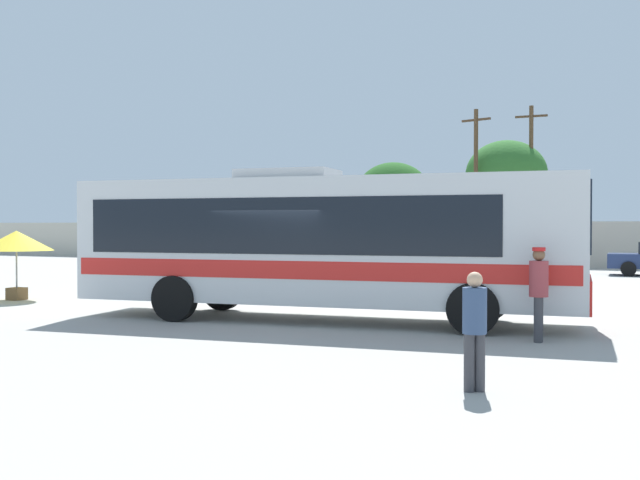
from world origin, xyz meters
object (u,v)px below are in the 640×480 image
parked_car_second_black (361,252)px  roadside_tree_left (393,194)px  roadside_tree_midleft (506,175)px  utility_pole_near (531,182)px  attendant_by_bus_door (539,288)px  parked_car_leftmost_silver (264,251)px  coach_bus_silver_red (318,240)px  passenger_waiting_on_apron (475,324)px  parked_car_third_maroon (498,255)px  vendor_umbrella_secondary_yellow (16,242)px  utility_pole_far (476,183)px

parked_car_second_black → roadside_tree_left: roadside_tree_left is taller
roadside_tree_midleft → utility_pole_near: bearing=-17.8°
attendant_by_bus_door → parked_car_leftmost_silver: (-18.43, 21.32, -0.23)m
coach_bus_silver_red → parked_car_leftmost_silver: size_ratio=2.80×
attendant_by_bus_door → roadside_tree_left: bearing=115.0°
parked_car_leftmost_silver → utility_pole_near: size_ratio=0.46×
attendant_by_bus_door → utility_pole_near: bearing=100.9°
roadside_tree_left → roadside_tree_midleft: size_ratio=0.89×
attendant_by_bus_door → passenger_waiting_on_apron: 4.69m
coach_bus_silver_red → roadside_tree_left: size_ratio=1.84×
parked_car_leftmost_silver → roadside_tree_left: size_ratio=0.66×
attendant_by_bus_door → parked_car_second_black: bearing=120.8°
coach_bus_silver_red → parked_car_second_black: coach_bus_silver_red is taller
parked_car_leftmost_silver → parked_car_third_maroon: (12.78, -0.06, 0.01)m
roadside_tree_midleft → vendor_umbrella_secondary_yellow: bearing=-105.3°
vendor_umbrella_secondary_yellow → parked_car_second_black: (2.45, 19.83, -0.89)m
utility_pole_near → roadside_tree_left: (-9.52, 3.05, -0.44)m
utility_pole_near → utility_pole_far: size_ratio=1.03×
vendor_umbrella_secondary_yellow → parked_car_third_maroon: vendor_umbrella_secondary_yellow is taller
attendant_by_bus_door → passenger_waiting_on_apron: bearing=-89.8°
roadside_tree_left → parked_car_third_maroon: bearing=-50.1°
parked_car_third_maroon → roadside_tree_midleft: size_ratio=0.59×
parked_car_third_maroon → utility_pole_near: size_ratio=0.47×
attendant_by_bus_door → vendor_umbrella_secondary_yellow: size_ratio=0.84×
vendor_umbrella_secondary_yellow → parked_car_second_black: vendor_umbrella_secondary_yellow is taller
parked_car_leftmost_silver → utility_pole_far: bearing=32.9°
attendant_by_bus_door → roadside_tree_left: 36.27m
attendant_by_bus_door → roadside_tree_midleft: bearing=103.5°
attendant_by_bus_door → utility_pole_far: size_ratio=0.20×
coach_bus_silver_red → roadside_tree_left: 33.33m
passenger_waiting_on_apron → utility_pole_near: bearing=99.5°
passenger_waiting_on_apron → parked_car_second_black: 28.90m
parked_car_leftmost_silver → passenger_waiting_on_apron: bearing=-54.6°
parked_car_leftmost_silver → utility_pole_near: utility_pole_near is taller
vendor_umbrella_secondary_yellow → utility_pole_far: 27.32m
parked_car_third_maroon → passenger_waiting_on_apron: bearing=-77.7°
passenger_waiting_on_apron → parked_car_third_maroon: passenger_waiting_on_apron is taller
parked_car_third_maroon → roadside_tree_midleft: 10.06m
attendant_by_bus_door → parked_car_leftmost_silver: attendant_by_bus_door is taller
roadside_tree_midleft → roadside_tree_left: bearing=162.3°
vendor_umbrella_secondary_yellow → parked_car_leftmost_silver: bearing=99.5°
parked_car_leftmost_silver → parked_car_second_black: size_ratio=0.93×
parked_car_second_black → parked_car_third_maroon: 7.02m
utility_pole_near → parked_car_third_maroon: bearing=-89.4°
parked_car_leftmost_silver → utility_pole_near: 15.70m
vendor_umbrella_secondary_yellow → utility_pole_far: bearing=75.8°
parked_car_leftmost_silver → utility_pole_far: utility_pole_far is taller
passenger_waiting_on_apron → roadside_tree_midleft: bearing=101.8°
coach_bus_silver_red → roadside_tree_midleft: 29.36m
coach_bus_silver_red → vendor_umbrella_secondary_yellow: 10.00m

